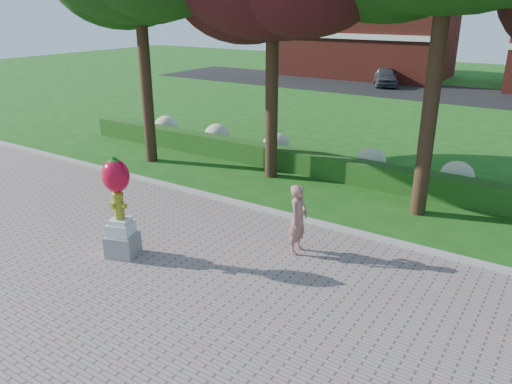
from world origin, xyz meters
TOP-DOWN VIEW (x-y plane):
  - ground at (0.00, 0.00)m, footprint 100.00×100.00m
  - walkway at (0.00, -4.00)m, footprint 40.00×14.00m
  - curb at (0.00, 3.00)m, footprint 40.00×0.18m
  - lawn_hedge at (0.00, 7.00)m, footprint 24.00×0.70m
  - hydrangea_row at (0.57, 8.00)m, footprint 20.10×1.10m
  - street at (0.00, 28.00)m, footprint 50.00×8.00m
  - building_left at (-10.00, 34.00)m, footprint 14.00×8.00m
  - hydrant_sculpture at (-1.78, -1.28)m, footprint 0.88×0.88m
  - woman at (1.75, 1.23)m, footprint 0.47×0.68m
  - parked_car at (-6.06, 29.08)m, footprint 3.13×4.35m

SIDE VIEW (x-z plane):
  - ground at x=0.00m, z-range 0.00..0.00m
  - street at x=0.00m, z-range 0.00..0.02m
  - walkway at x=0.00m, z-range 0.00..0.04m
  - curb at x=0.00m, z-range 0.00..0.15m
  - lawn_hedge at x=0.00m, z-range 0.00..0.80m
  - hydrangea_row at x=0.57m, z-range 0.06..1.04m
  - parked_car at x=-6.06m, z-range 0.02..1.40m
  - woman at x=1.75m, z-range 0.04..1.82m
  - hydrant_sculpture at x=-1.78m, z-range 0.11..2.64m
  - building_left at x=-10.00m, z-range 0.00..7.00m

